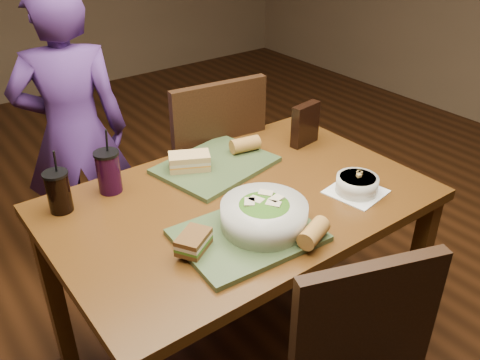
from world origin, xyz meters
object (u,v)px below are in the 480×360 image
at_px(sandwich_near, 194,242).
at_px(baguette_near, 314,233).
at_px(soup_bowl, 357,184).
at_px(sandwich_far, 189,161).
at_px(baguette_far, 245,145).
at_px(chip_bag, 305,124).
at_px(chair_far, 208,169).
at_px(cup_cola, 59,191).
at_px(tray_near, 248,235).
at_px(salad_bowl, 264,214).
at_px(cup_berry, 109,172).
at_px(diner, 74,135).
at_px(tray_far, 216,165).
at_px(dining_table, 240,219).

relative_size(sandwich_near, baguette_near, 1.14).
height_order(soup_bowl, sandwich_far, sandwich_far).
relative_size(soup_bowl, baguette_far, 1.77).
relative_size(baguette_far, chip_bag, 0.66).
xyz_separation_m(chair_far, cup_cola, (-0.74, -0.24, 0.27)).
bearing_deg(sandwich_far, tray_near, -99.46).
bearing_deg(sandwich_near, chip_bag, 24.38).
xyz_separation_m(salad_bowl, sandwich_far, (0.01, 0.46, -0.02)).
bearing_deg(sandwich_far, salad_bowl, -91.62).
height_order(baguette_near, cup_berry, cup_berry).
height_order(salad_bowl, cup_berry, cup_berry).
height_order(diner, cup_cola, diner).
bearing_deg(tray_near, sandwich_near, 169.50).
height_order(tray_near, chip_bag, chip_bag).
height_order(cup_berry, chip_bag, cup_berry).
height_order(tray_far, cup_berry, cup_berry).
bearing_deg(tray_near, diner, 95.51).
bearing_deg(chair_far, baguette_near, -102.99).
relative_size(salad_bowl, sandwich_near, 2.06).
height_order(tray_far, soup_bowl, soup_bowl).
distance_m(tray_near, tray_far, 0.47).
height_order(dining_table, chair_far, chair_far).
height_order(diner, cup_berry, diner).
height_order(sandwich_far, baguette_near, sandwich_far).
xyz_separation_m(soup_bowl, baguette_near, (-0.34, -0.13, 0.01)).
bearing_deg(baguette_near, chip_bag, 49.02).
height_order(diner, tray_near, diner).
distance_m(tray_near, chip_bag, 0.71).
height_order(dining_table, baguette_far, baguette_far).
xyz_separation_m(salad_bowl, cup_berry, (-0.28, 0.51, 0.01)).
bearing_deg(soup_bowl, chip_bag, 73.00).
xyz_separation_m(chair_far, salad_bowl, (-0.28, -0.74, 0.26)).
height_order(sandwich_near, cup_cola, cup_cola).
bearing_deg(cup_berry, baguette_far, -6.92).
xyz_separation_m(sandwich_far, cup_berry, (-0.30, 0.06, 0.03)).
xyz_separation_m(sandwich_near, sandwich_far, (0.25, 0.42, 0.00)).
distance_m(baguette_far, cup_berry, 0.56).
bearing_deg(tray_far, salad_bowl, -104.91).
bearing_deg(tray_far, sandwich_near, -131.46).
distance_m(baguette_near, cup_berry, 0.75).
relative_size(baguette_far, cup_berry, 0.49).
height_order(tray_near, baguette_far, baguette_far).
height_order(chair_far, diner, diner).
distance_m(dining_table, tray_near, 0.26).
relative_size(diner, salad_bowl, 5.12).
distance_m(salad_bowl, chip_bag, 0.65).
bearing_deg(chip_bag, dining_table, -167.23).
distance_m(sandwich_far, chip_bag, 0.53).
height_order(dining_table, chip_bag, chip_bag).
bearing_deg(tray_far, baguette_near, -94.47).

